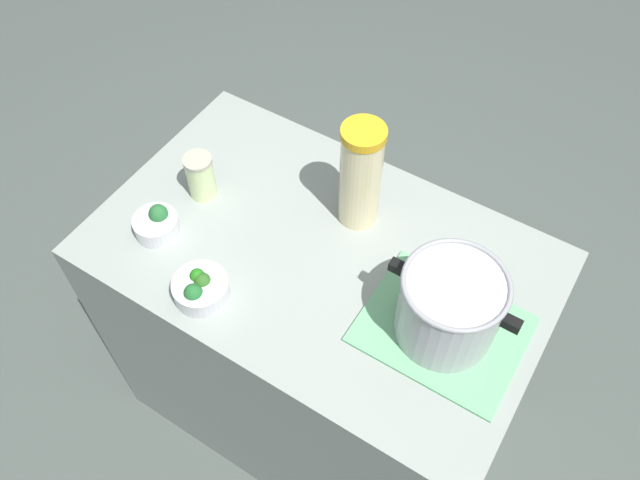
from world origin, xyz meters
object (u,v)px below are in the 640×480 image
at_px(broccoli_bowl_front, 200,288).
at_px(mason_jar, 200,177).
at_px(lemonade_pitcher, 361,176).
at_px(cooking_pot, 450,306).
at_px(broccoli_bowl_center, 157,223).

bearing_deg(broccoli_bowl_front, mason_jar, -52.21).
bearing_deg(lemonade_pitcher, broccoli_bowl_front, 64.78).
bearing_deg(lemonade_pitcher, mason_jar, 21.95).
bearing_deg(cooking_pot, broccoli_bowl_center, 9.49).
xyz_separation_m(lemonade_pitcher, mason_jar, (0.38, 0.15, -0.09)).
height_order(cooking_pot, lemonade_pitcher, lemonade_pitcher).
height_order(cooking_pot, mason_jar, cooking_pot).
bearing_deg(mason_jar, broccoli_bowl_front, 127.79).
bearing_deg(broccoli_bowl_front, cooking_pot, -157.45).
bearing_deg(cooking_pot, broccoli_bowl_front, 22.55).
xyz_separation_m(lemonade_pitcher, broccoli_bowl_front, (0.19, 0.40, -0.12)).
distance_m(cooking_pot, mason_jar, 0.72).
height_order(broccoli_bowl_front, broccoli_bowl_center, broccoli_bowl_center).
distance_m(lemonade_pitcher, broccoli_bowl_center, 0.52).
xyz_separation_m(broccoli_bowl_front, broccoli_bowl_center, (0.21, -0.09, 0.00)).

